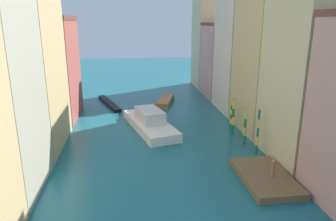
{
  "coord_description": "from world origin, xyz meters",
  "views": [
    {
      "loc": [
        -3.23,
        -15.39,
        13.29
      ],
      "look_at": [
        2.0,
        25.15,
        1.5
      ],
      "focal_mm": 33.41,
      "sensor_mm": 36.0,
      "label": 1
    }
  ],
  "objects_px": {
    "mooring_pole_1": "(245,126)",
    "motorboat_0": "(165,100)",
    "mooring_pole_2": "(233,115)",
    "vaporetto_white": "(150,122)",
    "gondola_black": "(109,103)",
    "person_on_dock": "(273,168)",
    "mooring_pole_0": "(258,131)",
    "waterfront_dock": "(265,177)",
    "mooring_pole_3": "(231,113)"
  },
  "relations": [
    {
      "from": "waterfront_dock",
      "to": "person_on_dock",
      "type": "xyz_separation_m",
      "value": [
        0.47,
        -0.36,
        1.01
      ]
    },
    {
      "from": "person_on_dock",
      "to": "gondola_black",
      "type": "distance_m",
      "value": 31.47
    },
    {
      "from": "mooring_pole_1",
      "to": "gondola_black",
      "type": "height_order",
      "value": "mooring_pole_1"
    },
    {
      "from": "person_on_dock",
      "to": "mooring_pole_1",
      "type": "relative_size",
      "value": 0.37
    },
    {
      "from": "person_on_dock",
      "to": "mooring_pole_1",
      "type": "bearing_deg",
      "value": 85.17
    },
    {
      "from": "waterfront_dock",
      "to": "gondola_black",
      "type": "xyz_separation_m",
      "value": [
        -14.64,
        27.23,
        -0.02
      ]
    },
    {
      "from": "mooring_pole_1",
      "to": "vaporetto_white",
      "type": "bearing_deg",
      "value": 147.69
    },
    {
      "from": "waterfront_dock",
      "to": "vaporetto_white",
      "type": "xyz_separation_m",
      "value": [
        -8.87,
        14.65,
        0.61
      ]
    },
    {
      "from": "mooring_pole_1",
      "to": "mooring_pole_2",
      "type": "distance_m",
      "value": 3.43
    },
    {
      "from": "mooring_pole_1",
      "to": "vaporetto_white",
      "type": "height_order",
      "value": "mooring_pole_1"
    },
    {
      "from": "vaporetto_white",
      "to": "gondola_black",
      "type": "bearing_deg",
      "value": 114.66
    },
    {
      "from": "person_on_dock",
      "to": "motorboat_0",
      "type": "xyz_separation_m",
      "value": [
        -5.82,
        27.71,
        -0.89
      ]
    },
    {
      "from": "mooring_pole_3",
      "to": "waterfront_dock",
      "type": "bearing_deg",
      "value": -96.0
    },
    {
      "from": "mooring_pole_0",
      "to": "motorboat_0",
      "type": "height_order",
      "value": "mooring_pole_0"
    },
    {
      "from": "mooring_pole_2",
      "to": "vaporetto_white",
      "type": "distance_m",
      "value": 10.39
    },
    {
      "from": "mooring_pole_1",
      "to": "mooring_pole_2",
      "type": "height_order",
      "value": "mooring_pole_2"
    },
    {
      "from": "vaporetto_white",
      "to": "gondola_black",
      "type": "relative_size",
      "value": 1.26
    },
    {
      "from": "person_on_dock",
      "to": "motorboat_0",
      "type": "bearing_deg",
      "value": 101.85
    },
    {
      "from": "mooring_pole_0",
      "to": "vaporetto_white",
      "type": "relative_size",
      "value": 0.39
    },
    {
      "from": "vaporetto_white",
      "to": "person_on_dock",
      "type": "bearing_deg",
      "value": -58.12
    },
    {
      "from": "vaporetto_white",
      "to": "mooring_pole_2",
      "type": "bearing_deg",
      "value": -16.64
    },
    {
      "from": "waterfront_dock",
      "to": "mooring_pole_0",
      "type": "xyz_separation_m",
      "value": [
        1.52,
        5.58,
        2.2
      ]
    },
    {
      "from": "vaporetto_white",
      "to": "motorboat_0",
      "type": "height_order",
      "value": "vaporetto_white"
    },
    {
      "from": "mooring_pole_0",
      "to": "vaporetto_white",
      "type": "height_order",
      "value": "mooring_pole_0"
    },
    {
      "from": "waterfront_dock",
      "to": "motorboat_0",
      "type": "bearing_deg",
      "value": 101.07
    },
    {
      "from": "person_on_dock",
      "to": "mooring_pole_0",
      "type": "height_order",
      "value": "mooring_pole_0"
    },
    {
      "from": "person_on_dock",
      "to": "gondola_black",
      "type": "relative_size",
      "value": 0.16
    },
    {
      "from": "mooring_pole_1",
      "to": "mooring_pole_3",
      "type": "xyz_separation_m",
      "value": [
        0.25,
        5.46,
        -0.16
      ]
    },
    {
      "from": "mooring_pole_2",
      "to": "gondola_black",
      "type": "bearing_deg",
      "value": 135.21
    },
    {
      "from": "vaporetto_white",
      "to": "mooring_pole_3",
      "type": "bearing_deg",
      "value": -5.04
    },
    {
      "from": "person_on_dock",
      "to": "mooring_pole_3",
      "type": "xyz_separation_m",
      "value": [
        0.98,
        14.1,
        0.68
      ]
    },
    {
      "from": "waterfront_dock",
      "to": "gondola_black",
      "type": "relative_size",
      "value": 0.72
    },
    {
      "from": "waterfront_dock",
      "to": "mooring_pole_2",
      "type": "xyz_separation_m",
      "value": [
        1.0,
        11.7,
        2.0
      ]
    },
    {
      "from": "gondola_black",
      "to": "mooring_pole_2",
      "type": "bearing_deg",
      "value": -44.79
    },
    {
      "from": "mooring_pole_2",
      "to": "mooring_pole_3",
      "type": "bearing_deg",
      "value": 77.64
    },
    {
      "from": "mooring_pole_0",
      "to": "mooring_pole_2",
      "type": "relative_size",
      "value": 1.09
    },
    {
      "from": "mooring_pole_0",
      "to": "motorboat_0",
      "type": "distance_m",
      "value": 22.92
    },
    {
      "from": "mooring_pole_0",
      "to": "gondola_black",
      "type": "distance_m",
      "value": 27.11
    },
    {
      "from": "mooring_pole_1",
      "to": "mooring_pole_2",
      "type": "bearing_deg",
      "value": 93.35
    },
    {
      "from": "mooring_pole_3",
      "to": "motorboat_0",
      "type": "xyz_separation_m",
      "value": [
        -6.79,
        13.6,
        -1.57
      ]
    },
    {
      "from": "mooring_pole_1",
      "to": "motorboat_0",
      "type": "distance_m",
      "value": 20.23
    },
    {
      "from": "waterfront_dock",
      "to": "mooring_pole_2",
      "type": "height_order",
      "value": "mooring_pole_2"
    },
    {
      "from": "mooring_pole_1",
      "to": "mooring_pole_0",
      "type": "bearing_deg",
      "value": -83.15
    },
    {
      "from": "mooring_pole_2",
      "to": "motorboat_0",
      "type": "distance_m",
      "value": 16.99
    },
    {
      "from": "mooring_pole_2",
      "to": "gondola_black",
      "type": "relative_size",
      "value": 0.45
    },
    {
      "from": "waterfront_dock",
      "to": "person_on_dock",
      "type": "bearing_deg",
      "value": -37.94
    },
    {
      "from": "mooring_pole_3",
      "to": "mooring_pole_2",
      "type": "bearing_deg",
      "value": -102.36
    },
    {
      "from": "person_on_dock",
      "to": "mooring_pole_3",
      "type": "relative_size",
      "value": 0.4
    },
    {
      "from": "vaporetto_white",
      "to": "gondola_black",
      "type": "xyz_separation_m",
      "value": [
        -5.77,
        12.58,
        -0.63
      ]
    },
    {
      "from": "mooring_pole_1",
      "to": "vaporetto_white",
      "type": "distance_m",
      "value": 11.98
    }
  ]
}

